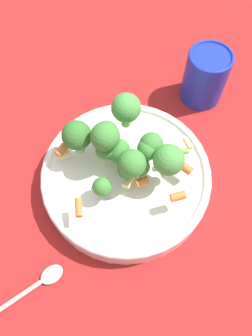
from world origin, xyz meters
TOP-DOWN VIEW (x-y plane):
  - ground_plane at (0.00, 0.00)m, footprint 3.00×3.00m
  - bowl at (0.00, 0.00)m, footprint 0.28×0.28m
  - pasta_salad at (0.00, -0.02)m, footprint 0.22×0.18m
  - cup at (-0.18, -0.16)m, footprint 0.08×0.08m
  - spoon at (0.18, 0.15)m, footprint 0.18×0.09m

SIDE VIEW (x-z plane):
  - ground_plane at x=0.00m, z-range 0.00..0.00m
  - spoon at x=0.18m, z-range 0.00..0.01m
  - bowl at x=0.00m, z-range 0.00..0.05m
  - cup at x=-0.18m, z-range 0.00..0.11m
  - pasta_salad at x=0.00m, z-range 0.05..0.14m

